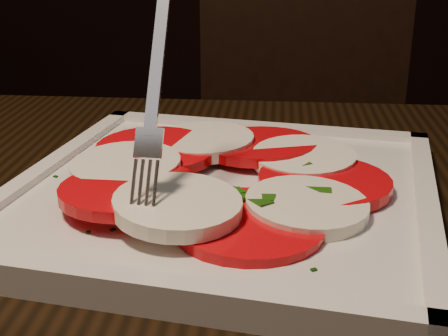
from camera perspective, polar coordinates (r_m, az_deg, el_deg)
chair at (r=1.25m, az=6.72°, el=1.61°), size 0.45×0.45×0.93m
plate at (r=0.48m, az=0.00°, el=-2.53°), size 0.35×0.35×0.01m
caprese_salad at (r=0.47m, az=0.01°, el=-0.59°), size 0.26×0.26×0.03m
fork at (r=0.42m, az=-5.91°, el=8.28°), size 0.04×0.09×0.14m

